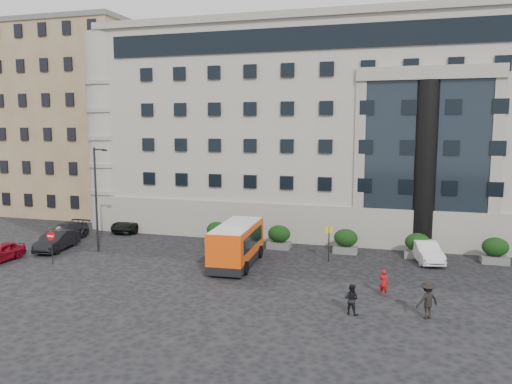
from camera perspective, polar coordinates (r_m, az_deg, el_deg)
ground at (r=32.80m, az=-2.65°, el=-9.46°), size 120.00×120.00×0.00m
civic_building at (r=51.86m, az=11.63°, el=6.73°), size 44.00×24.00×18.00m
entrance_column at (r=40.15m, az=18.76°, el=2.73°), size 1.80×1.80×13.00m
apartment_near at (r=60.29m, az=-18.53°, el=7.53°), size 14.00×14.00×20.00m
apartment_far at (r=77.22m, az=-12.76°, el=8.38°), size 13.00×13.00×22.00m
hedge_a at (r=40.98m, az=-4.45°, el=-4.68°), size 1.80×1.26×1.84m
hedge_b at (r=39.49m, az=2.66°, el=-5.13°), size 1.80×1.26×1.84m
hedge_c at (r=38.65m, az=10.21°, el=-5.53°), size 1.80×1.26×1.84m
hedge_d at (r=38.50m, az=17.97°, el=-5.83°), size 1.80×1.26×1.84m
hedge_e at (r=39.04m, az=25.66°, el=-6.03°), size 1.80×1.26×1.84m
street_lamp at (r=39.79m, az=-17.75°, el=-0.36°), size 1.16×0.18×8.00m
bus_stop_sign at (r=35.86m, az=8.34°, el=-5.19°), size 0.50×0.08×2.52m
no_entry_sign at (r=37.67m, az=-22.36°, el=-5.19°), size 0.64×0.16×2.32m
minibus at (r=34.70m, az=-2.22°, el=-5.81°), size 2.91×6.97×2.86m
red_truck at (r=53.51m, az=-8.45°, el=-1.43°), size 2.90×5.11×2.60m
parked_car_a at (r=40.11m, az=-27.24°, el=-6.17°), size 1.59×3.89×1.32m
parked_car_b at (r=41.95m, az=-21.81°, el=-5.19°), size 2.12×4.65×1.48m
parked_car_c at (r=45.05m, az=-21.02°, el=-4.32°), size 2.13×5.04×1.45m
parked_car_d at (r=47.59m, az=-13.98°, el=-3.46°), size 2.55×5.11×1.39m
white_taxi at (r=37.79m, az=18.84°, el=-6.42°), size 2.56×4.68×1.46m
pedestrian_a at (r=29.62m, az=14.38°, el=-10.01°), size 0.65×0.53×1.54m
pedestrian_b at (r=26.52m, az=10.84°, el=-11.92°), size 0.92×0.81×1.60m
pedestrian_c at (r=26.88m, az=18.99°, el=-11.61°), size 1.41×1.27×1.89m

